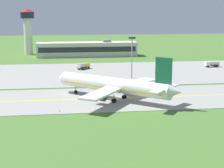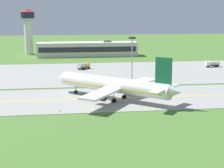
% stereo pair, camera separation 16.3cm
% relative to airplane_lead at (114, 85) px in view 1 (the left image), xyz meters
% --- Properties ---
extents(ground_plane, '(500.00, 500.00, 0.00)m').
position_rel_airplane_lead_xyz_m(ground_plane, '(2.39, 1.77, -4.13)').
color(ground_plane, '#47702D').
extents(taxiway_strip, '(240.00, 28.00, 0.10)m').
position_rel_airplane_lead_xyz_m(taxiway_strip, '(2.39, 1.77, -4.08)').
color(taxiway_strip, gray).
rests_on(taxiway_strip, ground).
extents(apron_pad, '(140.00, 52.00, 0.10)m').
position_rel_airplane_lead_xyz_m(apron_pad, '(12.39, 43.77, -4.08)').
color(apron_pad, gray).
rests_on(apron_pad, ground).
extents(taxiway_centreline, '(220.00, 0.60, 0.01)m').
position_rel_airplane_lead_xyz_m(taxiway_centreline, '(2.39, 1.77, -4.03)').
color(taxiway_centreline, yellow).
rests_on(taxiway_centreline, taxiway_strip).
extents(airplane_lead, '(32.38, 29.96, 12.70)m').
position_rel_airplane_lead_xyz_m(airplane_lead, '(0.00, 0.00, 0.00)').
color(airplane_lead, white).
rests_on(airplane_lead, ground).
extents(service_truck_baggage, '(5.59, 5.78, 2.65)m').
position_rel_airplane_lead_xyz_m(service_truck_baggage, '(-5.24, 53.27, -2.60)').
color(service_truck_baggage, yellow).
rests_on(service_truck_baggage, ground).
extents(service_truck_fuel, '(6.09, 2.56, 2.65)m').
position_rel_airplane_lead_xyz_m(service_truck_fuel, '(48.79, 51.62, -2.60)').
color(service_truck_fuel, silver).
rests_on(service_truck_fuel, ground).
extents(terminal_building, '(51.07, 10.11, 8.47)m').
position_rel_airplane_lead_xyz_m(terminal_building, '(-0.83, 95.34, -0.47)').
color(terminal_building, beige).
rests_on(terminal_building, ground).
extents(control_tower, '(7.60, 7.60, 24.22)m').
position_rel_airplane_lead_xyz_m(control_tower, '(-31.35, 106.86, 10.60)').
color(control_tower, silver).
rests_on(control_tower, ground).
extents(apron_light_mast, '(2.40, 0.50, 14.70)m').
position_rel_airplane_lead_xyz_m(apron_light_mast, '(10.52, 30.92, 5.19)').
color(apron_light_mast, gray).
rests_on(apron_light_mast, ground).
extents(traffic_cone_near_edge, '(0.44, 0.44, 0.60)m').
position_rel_airplane_lead_xyz_m(traffic_cone_near_edge, '(-14.80, -10.06, -3.83)').
color(traffic_cone_near_edge, orange).
rests_on(traffic_cone_near_edge, ground).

